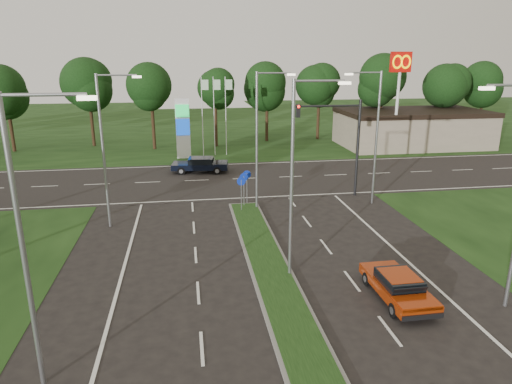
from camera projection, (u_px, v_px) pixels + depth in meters
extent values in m
plane|color=black|center=(306.00, 357.00, 15.61)|extent=(160.00, 160.00, 0.00)
cube|color=black|center=(211.00, 126.00, 67.73)|extent=(160.00, 50.00, 0.02)
cube|color=black|center=(233.00, 179.00, 38.36)|extent=(160.00, 12.00, 0.02)
cube|color=slate|center=(282.00, 297.00, 19.39)|extent=(2.00, 26.00, 0.12)
cube|color=gray|center=(412.00, 128.00, 52.38)|extent=(16.00, 9.00, 4.00)
cylinder|color=gray|center=(292.00, 183.00, 20.14)|extent=(0.16, 0.16, 9.00)
cylinder|color=gray|center=(320.00, 81.00, 19.05)|extent=(2.20, 0.10, 0.10)
cube|color=#FFF2CC|center=(345.00, 83.00, 19.24)|extent=(0.50, 0.22, 0.12)
cylinder|color=gray|center=(257.00, 143.00, 29.62)|extent=(0.16, 0.16, 9.00)
cylinder|color=gray|center=(274.00, 73.00, 28.53)|extent=(2.20, 0.10, 0.10)
cube|color=#FFF2CC|center=(291.00, 75.00, 28.72)|extent=(0.50, 0.22, 0.12)
cylinder|color=gray|center=(23.00, 251.00, 13.09)|extent=(0.16, 0.16, 9.00)
cylinder|color=gray|center=(43.00, 95.00, 12.00)|extent=(2.20, 0.10, 0.10)
cube|color=#FFF2CC|center=(87.00, 98.00, 12.19)|extent=(0.50, 0.22, 0.12)
cylinder|color=gray|center=(103.00, 154.00, 26.36)|extent=(0.16, 0.16, 9.00)
cylinder|color=gray|center=(116.00, 75.00, 25.27)|extent=(2.20, 0.10, 0.10)
cube|color=#FFF2CC|center=(137.00, 77.00, 25.46)|extent=(0.50, 0.22, 0.12)
cylinder|color=gray|center=(376.00, 140.00, 30.82)|extent=(0.16, 0.16, 9.00)
cylinder|color=gray|center=(365.00, 73.00, 29.41)|extent=(2.20, 0.10, 0.10)
cube|color=#FFF2CC|center=(349.00, 74.00, 29.27)|extent=(0.50, 0.22, 0.12)
cube|color=#FFF2CC|center=(487.00, 88.00, 16.01)|extent=(0.50, 0.22, 0.12)
cylinder|color=black|center=(358.00, 149.00, 32.92)|extent=(0.20, 0.20, 7.00)
cylinder|color=black|center=(326.00, 106.00, 31.68)|extent=(5.00, 0.14, 0.14)
cube|color=black|center=(298.00, 111.00, 31.47)|extent=(0.28, 0.28, 0.90)
sphere|color=#FF190C|center=(299.00, 107.00, 31.21)|extent=(0.20, 0.20, 0.20)
cylinder|color=gray|center=(241.00, 196.00, 29.95)|extent=(0.06, 0.06, 2.20)
cylinder|color=#0C26A5|center=(241.00, 181.00, 29.66)|extent=(0.56, 0.04, 0.56)
cylinder|color=gray|center=(244.00, 191.00, 30.94)|extent=(0.06, 0.06, 2.20)
cylinder|color=#0C26A5|center=(244.00, 177.00, 30.65)|extent=(0.56, 0.04, 0.56)
cylinder|color=gray|center=(247.00, 188.00, 31.64)|extent=(0.06, 0.06, 2.20)
cylinder|color=#0C26A5|center=(247.00, 175.00, 31.36)|extent=(0.56, 0.04, 0.56)
cube|color=silver|center=(183.00, 129.00, 45.45)|extent=(1.40, 0.30, 6.00)
cube|color=#0CA53F|center=(182.00, 111.00, 44.77)|extent=(1.30, 0.08, 1.20)
cube|color=#0C3FBF|center=(183.00, 127.00, 45.22)|extent=(1.30, 0.08, 1.60)
cylinder|color=silver|center=(202.00, 117.00, 46.40)|extent=(0.08, 0.08, 8.00)
cube|color=#B2D8B2|center=(205.00, 85.00, 45.55)|extent=(0.70, 0.02, 1.00)
cylinder|color=silver|center=(214.00, 117.00, 46.58)|extent=(0.08, 0.08, 8.00)
cube|color=#B2D8B2|center=(217.00, 85.00, 45.72)|extent=(0.70, 0.02, 1.00)
cylinder|color=silver|center=(226.00, 117.00, 46.76)|extent=(0.08, 0.08, 8.00)
cube|color=#B2D8B2|center=(229.00, 85.00, 45.90)|extent=(0.70, 0.02, 1.00)
cylinder|color=silver|center=(397.00, 106.00, 47.16)|extent=(0.30, 0.30, 10.00)
cube|color=#BF0C07|center=(401.00, 62.00, 45.91)|extent=(2.20, 0.35, 2.00)
torus|color=#FFC600|center=(398.00, 62.00, 45.63)|extent=(1.06, 0.16, 1.06)
torus|color=#FFC600|center=(406.00, 62.00, 45.76)|extent=(1.06, 0.16, 1.06)
cylinder|color=black|center=(218.00, 126.00, 52.89)|extent=(0.36, 0.36, 4.40)
sphere|color=black|center=(217.00, 88.00, 51.67)|extent=(6.00, 6.00, 6.00)
sphere|color=black|center=(220.00, 79.00, 51.24)|extent=(4.80, 4.80, 4.80)
cube|color=#902807|center=(397.00, 287.00, 19.23)|extent=(1.77, 4.24, 0.43)
cube|color=black|center=(399.00, 279.00, 19.04)|extent=(1.49, 1.87, 0.40)
cube|color=#902807|center=(400.00, 275.00, 18.98)|extent=(1.40, 1.53, 0.04)
cylinder|color=black|center=(367.00, 279.00, 20.45)|extent=(0.20, 0.60, 0.59)
cylinder|color=black|center=(400.00, 276.00, 20.70)|extent=(0.20, 0.60, 0.59)
cylinder|color=black|center=(394.00, 310.00, 17.90)|extent=(0.20, 0.60, 0.59)
cylinder|color=black|center=(431.00, 307.00, 18.14)|extent=(0.20, 0.60, 0.59)
cube|color=black|center=(200.00, 166.00, 40.46)|extent=(5.08, 2.57, 0.50)
cube|color=black|center=(201.00, 160.00, 40.33)|extent=(2.33, 1.94, 0.46)
cube|color=black|center=(201.00, 158.00, 40.27)|extent=(1.93, 1.80, 0.04)
cylinder|color=black|center=(181.00, 171.00, 39.62)|extent=(0.71, 0.30, 0.69)
cylinder|color=black|center=(184.00, 166.00, 41.37)|extent=(0.71, 0.30, 0.69)
cylinder|color=black|center=(217.00, 171.00, 39.71)|extent=(0.71, 0.30, 0.69)
cylinder|color=black|center=(218.00, 166.00, 41.46)|extent=(0.71, 0.30, 0.69)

